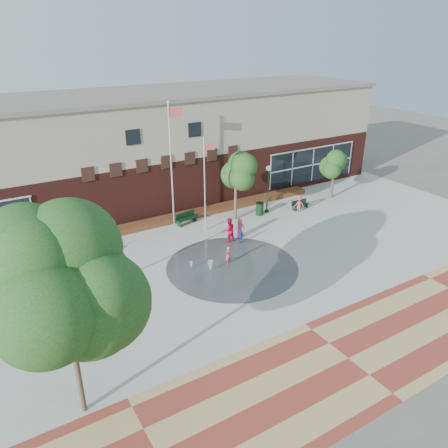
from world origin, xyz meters
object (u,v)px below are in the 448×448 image
tree_big_left (63,285)px  trash_can (260,209)px  flagpole_left (172,159)px  bench_left (100,253)px  child_splash (228,255)px  flagpole_right (205,180)px

tree_big_left → trash_can: bearing=35.8°
flagpole_left → bench_left: bearing=-146.5°
bench_left → child_splash: size_ratio=1.37×
bench_left → trash_can: 13.30m
trash_can → child_splash: (-6.52, -5.60, 0.07)m
flagpole_left → flagpole_right: size_ratio=1.33×
trash_can → child_splash: 8.59m
flagpole_left → flagpole_right: (1.54, -2.22, -1.29)m
bench_left → tree_big_left: tree_big_left is taller
bench_left → trash_can: trash_can is taller
flagpole_right → bench_left: bearing=-164.5°
tree_big_left → child_splash: bearing=32.7°
flagpole_right → bench_left: 8.91m
flagpole_left → trash_can: size_ratio=8.71×
flagpole_right → child_splash: flagpole_right is taller
flagpole_left → bench_left: 8.53m
tree_big_left → bench_left: bearing=70.7°
bench_left → tree_big_left: 14.27m
flagpole_right → trash_can: size_ratio=6.54×
bench_left → flagpole_right: bearing=-18.3°
tree_big_left → child_splash: tree_big_left is taller
bench_left → tree_big_left: bearing=-128.0°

